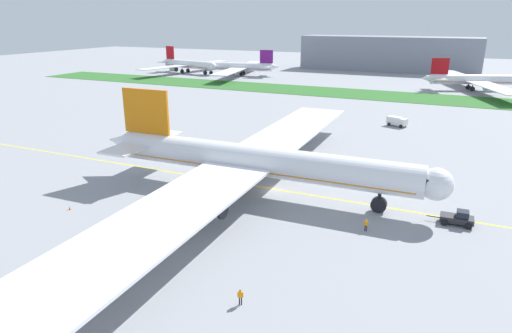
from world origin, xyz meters
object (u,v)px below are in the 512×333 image
at_px(parked_airliner_far_left, 187,64).
at_px(parked_airliner_far_right, 477,80).
at_px(service_truck_baggage_loader, 397,121).
at_px(parked_airliner_far_centre, 238,67).
at_px(airliner_foreground, 253,161).
at_px(traffic_cone_near_nose, 70,208).
at_px(ground_crew_wingwalker_starboard, 366,224).
at_px(pushback_tug, 458,218).
at_px(ground_crew_marshaller_front, 123,283).
at_px(ground_crew_wingwalker_port, 240,295).

height_order(parked_airliner_far_left, parked_airliner_far_right, parked_airliner_far_left).
bearing_deg(service_truck_baggage_loader, parked_airliner_far_left, 145.91).
bearing_deg(parked_airliner_far_centre, airliner_foreground, -62.24).
xyz_separation_m(service_truck_baggage_loader, parked_airliner_far_left, (-117.10, 79.24, 3.09)).
xyz_separation_m(airliner_foreground, traffic_cone_near_nose, (-21.85, -18.13, -5.06)).
bearing_deg(parked_airliner_far_right, airliner_foreground, -104.16).
bearing_deg(airliner_foreground, service_truck_baggage_loader, 75.89).
distance_m(ground_crew_wingwalker_starboard, parked_airliner_far_centre, 174.23).
bearing_deg(parked_airliner_far_left, service_truck_baggage_loader, -34.09).
bearing_deg(pushback_tug, airliner_foreground, -178.65).
bearing_deg(parked_airliner_far_centre, pushback_tug, -53.03).
distance_m(airliner_foreground, traffic_cone_near_nose, 28.84).
height_order(pushback_tug, parked_airliner_far_centre, parked_airliner_far_centre).
xyz_separation_m(pushback_tug, traffic_cone_near_nose, (-53.03, -18.87, -0.69)).
xyz_separation_m(airliner_foreground, service_truck_baggage_loader, (14.76, 58.72, -3.96)).
bearing_deg(parked_airliner_far_centre, ground_crew_wingwalker_starboard, -57.44).
bearing_deg(ground_crew_marshaller_front, service_truck_baggage_loader, 80.52).
distance_m(traffic_cone_near_nose, service_truck_baggage_loader, 85.13).
distance_m(service_truck_baggage_loader, parked_airliner_far_centre, 120.32).
xyz_separation_m(ground_crew_wingwalker_port, traffic_cone_near_nose, (-33.81, 10.22, -0.78)).
bearing_deg(parked_airliner_far_left, ground_crew_wingwalker_starboard, -49.77).
relative_size(ground_crew_marshaller_front, service_truck_baggage_loader, 0.29).
bearing_deg(parked_airliner_far_centre, service_truck_baggage_loader, -42.61).
bearing_deg(parked_airliner_far_centre, traffic_cone_near_nose, -71.84).
distance_m(ground_crew_wingwalker_port, ground_crew_wingwalker_starboard, 23.12).
relative_size(ground_crew_wingwalker_port, service_truck_baggage_loader, 0.31).
bearing_deg(parked_airliner_far_centre, ground_crew_wingwalker_port, -63.04).
relative_size(airliner_foreground, pushback_tug, 15.67).
bearing_deg(airliner_foreground, pushback_tug, 1.35).
distance_m(ground_crew_marshaller_front, parked_airliner_far_centre, 186.64).
distance_m(airliner_foreground, ground_crew_marshaller_front, 31.69).
height_order(ground_crew_wingwalker_starboard, parked_airliner_far_right, parked_airliner_far_right).
distance_m(ground_crew_wingwalker_starboard, traffic_cone_near_nose, 43.39).
height_order(ground_crew_wingwalker_port, service_truck_baggage_loader, service_truck_baggage_loader).
height_order(ground_crew_wingwalker_starboard, service_truck_baggage_loader, service_truck_baggage_loader).
bearing_deg(traffic_cone_near_nose, service_truck_baggage_loader, 64.53).
bearing_deg(parked_airliner_far_right, traffic_cone_near_nose, -110.03).
relative_size(ground_crew_wingwalker_port, parked_airliner_far_left, 0.03).
relative_size(parked_airliner_far_centre, parked_airliner_far_right, 0.99).
bearing_deg(traffic_cone_near_nose, parked_airliner_far_left, 117.28).
height_order(ground_crew_wingwalker_port, traffic_cone_near_nose, ground_crew_wingwalker_port).
bearing_deg(service_truck_baggage_loader, airliner_foreground, -104.11).
xyz_separation_m(pushback_tug, ground_crew_marshaller_front, (-31.47, -32.13, 0.01)).
xyz_separation_m(ground_crew_wingwalker_port, parked_airliner_far_left, (-114.30, 166.30, 3.41)).
height_order(airliner_foreground, traffic_cone_near_nose, airliner_foreground).
height_order(ground_crew_wingwalker_starboard, parked_airliner_far_left, parked_airliner_far_left).
bearing_deg(parked_airliner_far_right, parked_airliner_far_left, 179.10).
distance_m(ground_crew_wingwalker_port, parked_airliner_far_left, 201.82).
distance_m(airliner_foreground, ground_crew_wingwalker_starboard, 21.51).
bearing_deg(ground_crew_wingwalker_port, parked_airliner_far_centre, 116.96).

